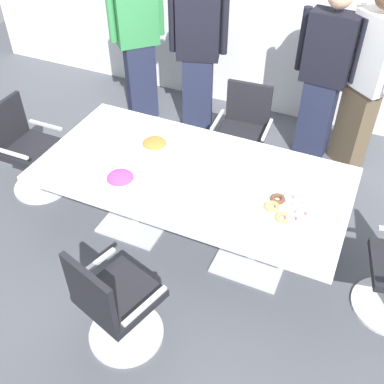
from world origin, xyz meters
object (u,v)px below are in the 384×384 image
office_chair_2 (242,137)px  snack_bowl_candy_mix (121,180)px  conference_table (192,185)px  person_standing_0 (138,36)px  donut_platter (288,209)px  office_chair_0 (115,306)px  snack_bowl_pretzels (155,145)px  person_standing_2 (325,74)px  person_standing_1 (198,51)px  person_standing_3 (367,79)px  plate_stack (84,146)px  office_chair_3 (29,153)px

office_chair_2 → snack_bowl_candy_mix: size_ratio=4.02×
conference_table → snack_bowl_candy_mix: 0.58m
person_standing_0 → donut_platter: bearing=95.3°
office_chair_0 → snack_bowl_pretzels: bearing=121.8°
person_standing_2 → donut_platter: 1.84m
office_chair_0 → snack_bowl_candy_mix: size_ratio=4.02×
snack_bowl_pretzels → conference_table: bearing=-19.5°
person_standing_1 → person_standing_3: size_ratio=0.97×
office_chair_2 → snack_bowl_pretzels: size_ratio=4.08×
office_chair_2 → person_standing_1: 1.07m
conference_table → snack_bowl_pretzels: snack_bowl_pretzels is taller
conference_table → snack_bowl_candy_mix: (-0.41, -0.37, 0.18)m
person_standing_3 → donut_platter: 1.84m
conference_table → snack_bowl_pretzels: bearing=160.5°
snack_bowl_pretzels → office_chair_2: bearing=65.3°
snack_bowl_candy_mix → snack_bowl_pretzels: (0.02, 0.51, -0.01)m
office_chair_0 → person_standing_3: bearing=85.8°
person_standing_0 → donut_platter: size_ratio=5.68×
donut_platter → conference_table: bearing=171.8°
office_chair_2 → snack_bowl_candy_mix: 1.59m
person_standing_1 → person_standing_2: size_ratio=1.00×
plate_stack → office_chair_2: bearing=50.2°
person_standing_0 → snack_bowl_candy_mix: person_standing_0 is taller
office_chair_0 → person_standing_1: size_ratio=0.52×
person_standing_0 → plate_stack: person_standing_0 is taller
snack_bowl_pretzels → person_standing_3: bearing=47.9°
office_chair_0 → person_standing_3: size_ratio=0.50×
plate_stack → snack_bowl_pretzels: bearing=21.7°
office_chair_3 → plate_stack: (0.77, -0.11, 0.37)m
conference_table → office_chair_0: 1.12m
office_chair_3 → person_standing_0: 1.74m
office_chair_0 → person_standing_3: (1.08, 2.80, 0.55)m
person_standing_3 → plate_stack: 2.65m
snack_bowl_pretzels → donut_platter: size_ratio=0.68×
conference_table → office_chair_2: office_chair_2 is taller
person_standing_2 → snack_bowl_pretzels: person_standing_2 is taller
office_chair_3 → person_standing_2: 2.92m
person_standing_3 → snack_bowl_pretzels: size_ratio=8.16×
person_standing_0 → person_standing_1: bearing=138.4°
person_standing_0 → snack_bowl_pretzels: 1.81m
person_standing_0 → snack_bowl_pretzels: (0.99, -1.50, -0.18)m
person_standing_0 → person_standing_1: 0.70m
person_standing_3 → snack_bowl_candy_mix: person_standing_3 is taller
office_chair_3 → person_standing_0: bearing=168.2°
office_chair_2 → person_standing_1: bearing=-42.5°
person_standing_3 → plate_stack: bearing=81.0°
person_standing_0 → person_standing_2: bearing=136.2°
person_standing_0 → person_standing_3: (2.40, 0.06, -0.02)m
person_standing_0 → plate_stack: 1.79m
office_chair_3 → donut_platter: 2.52m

